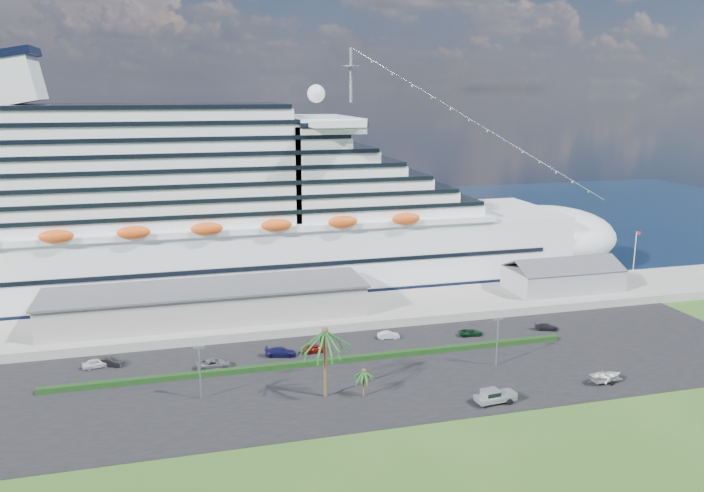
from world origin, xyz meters
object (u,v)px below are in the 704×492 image
object	(u,v)px
pickup_truck	(495,396)
boat_trailer	(607,376)
parked_car_3	(281,352)
cruise_ship	(214,219)

from	to	relation	value
pickup_truck	boat_trailer	distance (m)	20.20
parked_car_3	boat_trailer	world-z (taller)	boat_trailer
cruise_ship	pickup_truck	size ratio (longest dim) A/B	30.63
cruise_ship	parked_car_3	world-z (taller)	cruise_ship
cruise_ship	parked_car_3	distance (m)	46.09
cruise_ship	boat_trailer	distance (m)	87.88
cruise_ship	parked_car_3	bearing A→B (deg)	-79.86
pickup_truck	parked_car_3	bearing A→B (deg)	136.20
parked_car_3	boat_trailer	bearing A→B (deg)	-101.79
cruise_ship	parked_car_3	size ratio (longest dim) A/B	35.66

